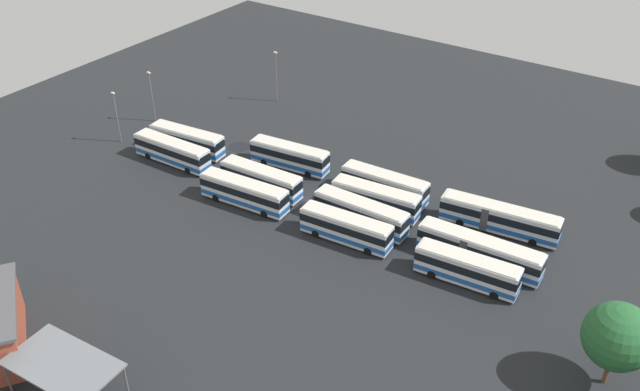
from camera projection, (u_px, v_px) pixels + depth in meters
ground_plane at (315, 201)px, 90.53m from camera, size 124.82×124.82×0.00m
bus_row0_slot1 at (172, 151)px, 97.87m from camera, size 12.34×2.81×3.54m
bus_row0_slot2 at (187, 140)px, 100.70m from camera, size 11.88×3.72×3.54m
bus_row1_slot0 at (244, 193)px, 88.74m from camera, size 12.38×3.47×3.54m
bus_row1_slot1 at (261, 179)px, 91.45m from camera, size 11.76×2.96×3.54m
bus_row1_slot3 at (290, 156)px, 96.76m from camera, size 11.70×3.77×3.54m
bus_row2_slot0 at (346, 228)px, 82.13m from camera, size 11.56×3.38×3.54m
bus_row2_slot1 at (361, 213)px, 84.80m from camera, size 12.27×2.59×3.54m
bus_row2_slot2 at (376, 199)px, 87.47m from camera, size 11.65×3.58×3.54m
bus_row2_slot3 at (385, 185)px, 90.32m from camera, size 11.85×3.00×3.54m
bus_row3_slot0 at (467, 269)px, 75.61m from camera, size 11.71×3.43×3.54m
bus_row3_slot1 at (479, 250)px, 78.44m from camera, size 14.54×3.10×3.54m
bus_row3_slot3 at (499, 218)px, 83.90m from camera, size 14.64×4.18×3.54m
maintenance_shelter at (63, 365)px, 61.34m from camera, size 10.43×6.42×3.92m
lamp_post_mid_lot at (117, 115)px, 101.87m from camera, size 0.56×0.28×8.04m
lamp_post_near_entrance at (152, 95)px, 107.67m from camera, size 0.56×0.28×8.27m
lamp_post_by_building at (276, 74)px, 113.88m from camera, size 0.56×0.28×8.63m
tree_northeast at (618, 337)px, 61.43m from camera, size 6.33×6.33×8.94m
puddle_near_shelter at (239, 147)px, 102.90m from camera, size 3.29×3.29×0.01m
puddle_front_lane at (306, 205)px, 89.70m from camera, size 1.73×1.73×0.01m
puddle_centre_drain at (243, 171)px, 96.91m from camera, size 2.20×2.20×0.01m
puddle_between_rows at (419, 199)px, 90.96m from camera, size 2.44×2.44×0.01m
puddle_back_corner at (375, 183)px, 94.34m from camera, size 1.89×1.89×0.01m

